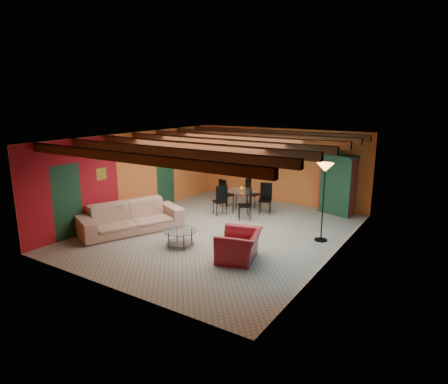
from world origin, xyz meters
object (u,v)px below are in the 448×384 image
Objects in this scene: sofa at (131,217)px; potted_plant at (340,150)px; armchair at (239,246)px; vase at (242,180)px; floor_lamp at (323,202)px; armoire at (337,185)px; dining_table at (242,197)px; coffee_table at (180,238)px.

potted_plant reaches higher than sofa.
sofa is 3.64m from armchair.
floor_lamp is at bearing -20.53° from vase.
vase is (-2.71, -1.59, 0.16)m from armoire.
potted_plant is (0.00, 0.00, 1.17)m from armoire.
potted_plant is 2.52× the size of vase.
sofa is 3.81m from dining_table.
armoire is at bearing 30.40° from dining_table.
armchair is 0.58× the size of armoire.
coffee_table is at bearing -86.45° from vase.
potted_plant is at bearing 64.18° from coffee_table.
dining_table is at bearing -167.35° from armchair.
vase is at bearing 0.00° from dining_table.
armchair is 2.51× the size of potted_plant.
floor_lamp is at bearing 38.89° from coffee_table.
armoire reaches higher than armchair.
armoire is at bearing -17.24° from sofa.
armchair is 4.06m from vase.
armoire is at bearing 154.88° from armchair.
sofa is 1.47× the size of dining_table.
armoire reaches higher than coffee_table.
potted_plant is at bearing 0.00° from armoire.
potted_plant reaches higher than vase.
vase is (-2.71, -1.59, -1.01)m from potted_plant.
armchair reaches higher than coffee_table.
floor_lamp is (1.22, 2.30, 0.71)m from armchair.
armchair is at bearing -117.89° from floor_lamp.
coffee_table is 5.01× the size of vase.
dining_table is at bearing 159.47° from floor_lamp.
armoire is at bearing 99.21° from floor_lamp.
dining_table is 0.92× the size of floor_lamp.
coffee_table is at bearing -70.24° from sofa.
potted_plant reaches higher than floor_lamp.
dining_table is at bearing -132.49° from armoire.
dining_table is (1.70, 3.41, 0.09)m from sofa.
armchair is at bearing -60.83° from vase.
coffee_table is 3.87m from floor_lamp.
sofa is 1.52× the size of armoire.
armoire is 1.17m from potted_plant.
floor_lamp reaches higher than sofa.
potted_plant is at bearing 99.21° from floor_lamp.
vase is (1.70, 3.41, 0.69)m from sofa.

